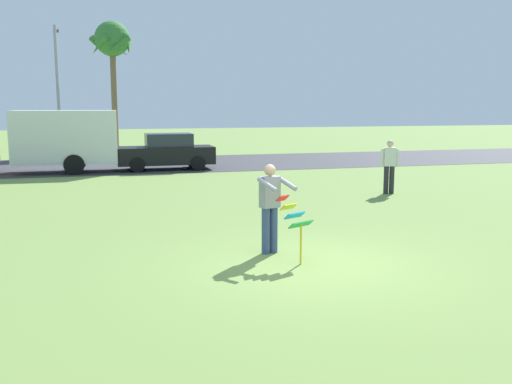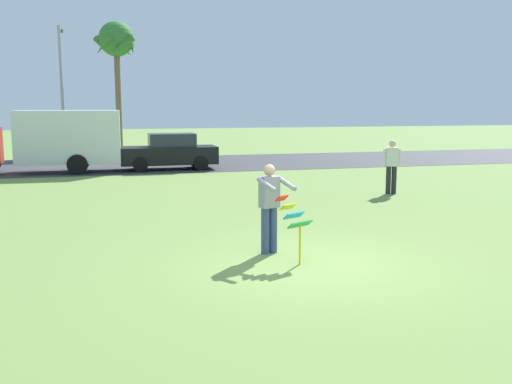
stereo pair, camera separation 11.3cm
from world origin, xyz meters
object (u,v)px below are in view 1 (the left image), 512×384
Objects in this scene: parked_truck_red_cab at (45,140)px; parked_car_black at (166,152)px; palm_tree_right_near at (112,44)px; kite_held at (295,218)px; person_walker_near at (389,165)px; streetlight_pole at (58,83)px; person_kite_flyer at (270,205)px.

parked_car_black is (5.04, -0.00, -0.64)m from parked_truck_red_cab.
kite_held is at bearing -84.69° from palm_tree_right_near.
palm_tree_right_near is (3.13, 10.89, 5.07)m from parked_truck_red_cab.
kite_held is 0.70× the size of person_walker_near.
palm_tree_right_near is 5.34m from streetlight_pole.
person_walker_near is at bearing -38.32° from parked_truck_red_cab.
parked_car_black is at bearing 124.85° from person_walker_near.
palm_tree_right_near reaches higher than person_kite_flyer.
parked_truck_red_cab is 1.61× the size of parked_car_black.
parked_car_black reaches higher than kite_held.
parked_car_black is 9.31m from streetlight_pole.
palm_tree_right_near is (-2.23, 25.84, 5.53)m from person_kite_flyer.
person_kite_flyer is at bearing -76.73° from streetlight_pole.
kite_held is 27.28m from palm_tree_right_near.
kite_held is 0.18× the size of parked_truck_red_cab.
parked_car_black is 0.60× the size of streetlight_pole.
kite_held is 15.70m from parked_car_black.
palm_tree_right_near reaches higher than parked_car_black.
palm_tree_right_near is at bearing 112.23° from person_walker_near.
streetlight_pole reaches higher than person_walker_near.
streetlight_pole is (-3.00, -3.66, -2.48)m from palm_tree_right_near.
parked_truck_red_cab is at bearing -91.03° from streetlight_pole.
kite_held is at bearing -70.36° from parked_truck_red_cab.
streetlight_pole is 4.05× the size of person_walker_near.
kite_held is 0.17× the size of streetlight_pole.
kite_held is at bearing -76.58° from streetlight_pole.
streetlight_pole is at bearing -129.37° from palm_tree_right_near.
person_kite_flyer is 26.52m from palm_tree_right_near.
streetlight_pole is 19.76m from person_walker_near.
palm_tree_right_near reaches higher than person_walker_near.
kite_held is (0.24, -0.74, -0.13)m from person_kite_flyer.
person_walker_near is (5.60, 6.84, 0.11)m from kite_held.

